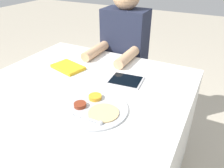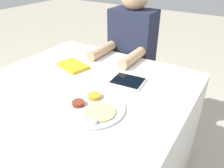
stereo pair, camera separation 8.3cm
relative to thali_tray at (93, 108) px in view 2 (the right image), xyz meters
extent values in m
cube|color=silver|center=(-0.18, 0.13, -0.39)|extent=(1.15, 1.09, 0.76)
cylinder|color=#B7BABF|center=(0.00, 0.00, 0.00)|extent=(0.31, 0.31, 0.01)
cylinder|color=gold|center=(-0.04, 0.07, 0.01)|extent=(0.06, 0.06, 0.02)
cylinder|color=maroon|center=(-0.07, -0.02, 0.01)|extent=(0.06, 0.06, 0.02)
cylinder|color=tan|center=(0.05, -0.02, 0.01)|extent=(0.14, 0.14, 0.01)
cylinder|color=#B7BABF|center=(0.01, -0.08, 0.01)|extent=(0.14, 0.01, 0.01)
sphere|color=#B7BABF|center=(0.08, -0.08, 0.01)|extent=(0.02, 0.02, 0.02)
cube|color=silver|center=(-0.39, 0.30, 0.00)|extent=(0.22, 0.17, 0.01)
cube|color=gold|center=(-0.39, 0.30, 0.00)|extent=(0.23, 0.18, 0.02)
cube|color=#B7B7BC|center=(0.01, 0.32, 0.00)|extent=(0.20, 0.17, 0.01)
cube|color=black|center=(0.01, 0.32, 0.00)|extent=(0.18, 0.15, 0.00)
cube|color=black|center=(-0.22, 0.81, -0.55)|extent=(0.30, 0.22, 0.44)
cube|color=#1E2338|center=(-0.22, 0.81, -0.02)|extent=(0.33, 0.20, 0.62)
cylinder|color=tan|center=(-0.34, 0.58, 0.03)|extent=(0.07, 0.29, 0.07)
cylinder|color=tan|center=(-0.09, 0.58, 0.03)|extent=(0.07, 0.29, 0.07)
camera|label=1|loc=(0.45, -0.69, 0.61)|focal=35.00mm
camera|label=2|loc=(0.52, -0.65, 0.61)|focal=35.00mm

